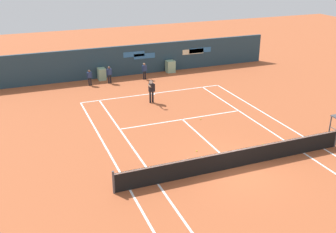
{
  "coord_description": "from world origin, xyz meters",
  "views": [
    {
      "loc": [
        -9.27,
        -14.44,
        9.56
      ],
      "look_at": [
        -1.37,
        5.37,
        0.8
      ],
      "focal_mm": 42.85,
      "sensor_mm": 36.0,
      "label": 1
    }
  ],
  "objects": [
    {
      "name": "sponsor_back_wall",
      "position": [
        0.05,
        16.97,
        1.2
      ],
      "size": [
        25.0,
        1.02,
        2.49
      ],
      "color": "#233D4C",
      "rests_on": "ground_plane"
    },
    {
      "name": "tennis_net",
      "position": [
        0.0,
        0.0,
        0.51
      ],
      "size": [
        12.1,
        0.1,
        1.07
      ],
      "color": "#4C4C51",
      "rests_on": "ground_plane"
    },
    {
      "name": "ground_plane",
      "position": [
        -0.0,
        0.58,
        0.0
      ],
      "size": [
        80.0,
        80.0,
        0.01
      ],
      "color": "#A8512D"
    },
    {
      "name": "player_on_baseline",
      "position": [
        -0.77,
        9.9,
        0.96
      ],
      "size": [
        0.64,
        0.67,
        1.83
      ],
      "rotation": [
        0.0,
        0.0,
        3.15
      ],
      "color": "black",
      "rests_on": "ground_plane"
    },
    {
      "name": "tennis_ball_by_sideline",
      "position": [
        1.03,
        5.97,
        0.03
      ],
      "size": [
        0.07,
        0.07,
        0.07
      ],
      "primitive_type": "sphere",
      "color": "#CCE033",
      "rests_on": "ground_plane"
    },
    {
      "name": "ball_kid_centre_post",
      "position": [
        -2.35,
        15.28,
        0.79
      ],
      "size": [
        0.45,
        0.22,
        1.37
      ],
      "rotation": [
        0.0,
        0.0,
        3.29
      ],
      "color": "black",
      "rests_on": "ground_plane"
    },
    {
      "name": "tennis_ball_near_service_line",
      "position": [
        -1.04,
        2.19,
        0.03
      ],
      "size": [
        0.07,
        0.07,
        0.07
      ],
      "primitive_type": "sphere",
      "color": "#CCE033",
      "rests_on": "ground_plane"
    },
    {
      "name": "ball_kid_right_post",
      "position": [
        -3.91,
        15.28,
        0.72
      ],
      "size": [
        0.42,
        0.17,
        1.25
      ],
      "rotation": [
        0.0,
        0.0,
        3.18
      ],
      "color": "black",
      "rests_on": "ground_plane"
    },
    {
      "name": "ball_kid_left_post",
      "position": [
        0.54,
        15.28,
        0.78
      ],
      "size": [
        0.45,
        0.22,
        1.36
      ],
      "rotation": [
        0.0,
        0.0,
        3.31
      ],
      "color": "black",
      "rests_on": "ground_plane"
    },
    {
      "name": "tennis_ball_mid_court",
      "position": [
        2.58,
        1.56,
        0.03
      ],
      "size": [
        0.07,
        0.07,
        0.07
      ],
      "primitive_type": "sphere",
      "color": "#CCE033",
      "rests_on": "ground_plane"
    }
  ]
}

